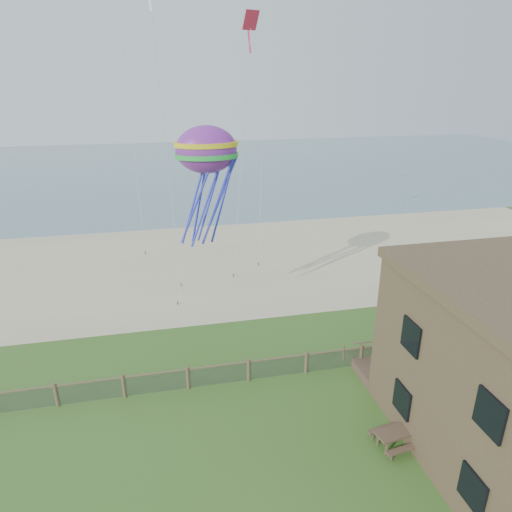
{
  "coord_description": "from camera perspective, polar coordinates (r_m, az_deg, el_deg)",
  "views": [
    {
      "loc": [
        -3.68,
        -12.69,
        14.13
      ],
      "look_at": [
        0.81,
        8.0,
        5.88
      ],
      "focal_mm": 32.0,
      "sensor_mm": 36.0,
      "label": 1
    }
  ],
  "objects": [
    {
      "name": "chainlink_fence",
      "position": [
        23.4,
        -0.92,
        -14.19
      ],
      "size": [
        36.2,
        0.2,
        1.25
      ],
      "primitive_type": null,
      "color": "brown",
      "rests_on": "ground"
    },
    {
      "name": "octopus_kite",
      "position": [
        25.45,
        -6.05,
        9.04
      ],
      "size": [
        3.88,
        3.13,
        7.06
      ],
      "primitive_type": null,
      "rotation": [
        0.0,
        0.0,
        -0.23
      ],
      "color": "red"
    },
    {
      "name": "motel_deck",
      "position": [
        28.0,
        27.18,
        -11.06
      ],
      "size": [
        15.0,
        2.0,
        0.5
      ],
      "primitive_type": "cube",
      "color": "brown",
      "rests_on": "ground"
    },
    {
      "name": "ground",
      "position": [
        19.35,
        2.97,
        -25.66
      ],
      "size": [
        160.0,
        160.0,
        0.0
      ],
      "primitive_type": "plane",
      "color": "#3B6322",
      "rests_on": "ground"
    },
    {
      "name": "ocean",
      "position": [
        80.04,
        -9.57,
        10.84
      ],
      "size": [
        160.0,
        68.0,
        0.02
      ],
      "primitive_type": "cube",
      "color": "slate",
      "rests_on": "ground"
    },
    {
      "name": "picnic_table",
      "position": [
        20.96,
        17.4,
        -20.72
      ],
      "size": [
        2.26,
        1.85,
        0.86
      ],
      "primitive_type": null,
      "rotation": [
        0.0,
        0.0,
        0.16
      ],
      "color": "brown",
      "rests_on": "ground"
    },
    {
      "name": "sand_beach",
      "position": [
        37.64,
        -5.72,
        -0.86
      ],
      "size": [
        72.0,
        20.0,
        0.02
      ],
      "primitive_type": "cube",
      "color": "#C2AE8C",
      "rests_on": "ground"
    },
    {
      "name": "kite_red",
      "position": [
        28.25,
        -0.64,
        26.61
      ],
      "size": [
        1.49,
        1.7,
        1.98
      ],
      "primitive_type": null,
      "rotation": [
        0.44,
        0.0,
        0.36
      ],
      "color": "#D52545"
    }
  ]
}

